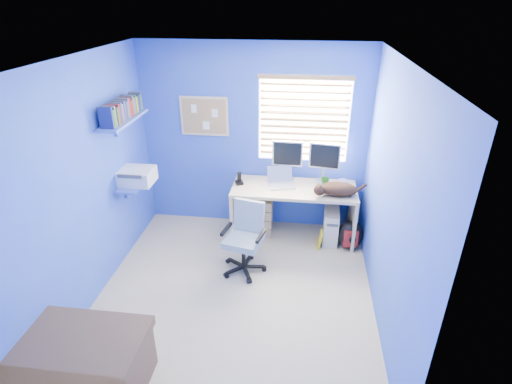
# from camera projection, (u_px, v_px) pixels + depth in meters

# --- Properties ---
(floor) EXTENTS (3.00, 3.20, 0.00)m
(floor) POSITION_uv_depth(u_px,v_px,m) (236.00, 293.00, 4.45)
(floor) COLOR tan
(floor) RESTS_ON ground
(ceiling) EXTENTS (3.00, 3.20, 0.00)m
(ceiling) POSITION_uv_depth(u_px,v_px,m) (229.00, 60.00, 3.33)
(ceiling) COLOR white
(ceiling) RESTS_ON wall_back
(wall_back) EXTENTS (3.00, 0.01, 2.50)m
(wall_back) POSITION_uv_depth(u_px,v_px,m) (254.00, 140.00, 5.31)
(wall_back) COLOR #3A63C3
(wall_back) RESTS_ON ground
(wall_front) EXTENTS (3.00, 0.01, 2.50)m
(wall_front) POSITION_uv_depth(u_px,v_px,m) (187.00, 309.00, 2.47)
(wall_front) COLOR #3A63C3
(wall_front) RESTS_ON ground
(wall_left) EXTENTS (0.01, 3.20, 2.50)m
(wall_left) POSITION_uv_depth(u_px,v_px,m) (87.00, 185.00, 4.06)
(wall_left) COLOR #3A63C3
(wall_left) RESTS_ON ground
(wall_right) EXTENTS (0.01, 3.20, 2.50)m
(wall_right) POSITION_uv_depth(u_px,v_px,m) (391.00, 202.00, 3.73)
(wall_right) COLOR #3A63C3
(wall_right) RESTS_ON ground
(desk) EXTENTS (1.61, 0.65, 0.74)m
(desk) POSITION_uv_depth(u_px,v_px,m) (293.00, 212.00, 5.34)
(desk) COLOR #CDB48F
(desk) RESTS_ON floor
(laptop) EXTENTS (0.39, 0.34, 0.22)m
(laptop) POSITION_uv_depth(u_px,v_px,m) (282.00, 178.00, 5.16)
(laptop) COLOR silver
(laptop) RESTS_ON desk
(monitor_left) EXTENTS (0.40, 0.14, 0.54)m
(monitor_left) POSITION_uv_depth(u_px,v_px,m) (287.00, 160.00, 5.30)
(monitor_left) COLOR silver
(monitor_left) RESTS_ON desk
(monitor_right) EXTENTS (0.41, 0.18, 0.54)m
(monitor_right) POSITION_uv_depth(u_px,v_px,m) (324.00, 163.00, 5.22)
(monitor_right) COLOR silver
(monitor_right) RESTS_ON desk
(phone) EXTENTS (0.13, 0.14, 0.17)m
(phone) POSITION_uv_depth(u_px,v_px,m) (239.00, 178.00, 5.23)
(phone) COLOR black
(phone) RESTS_ON desk
(mug) EXTENTS (0.10, 0.09, 0.10)m
(mug) POSITION_uv_depth(u_px,v_px,m) (325.00, 182.00, 5.22)
(mug) COLOR #1E6316
(mug) RESTS_ON desk
(cd_spindle) EXTENTS (0.13, 0.13, 0.07)m
(cd_spindle) POSITION_uv_depth(u_px,v_px,m) (343.00, 183.00, 5.22)
(cd_spindle) COLOR silver
(cd_spindle) RESTS_ON desk
(cat) EXTENTS (0.53, 0.39, 0.17)m
(cat) POSITION_uv_depth(u_px,v_px,m) (338.00, 189.00, 4.94)
(cat) COLOR black
(cat) RESTS_ON desk
(tower_pc) EXTENTS (0.21, 0.45, 0.45)m
(tower_pc) POSITION_uv_depth(u_px,v_px,m) (331.00, 225.00, 5.32)
(tower_pc) COLOR beige
(tower_pc) RESTS_ON floor
(drawer_boxes) EXTENTS (0.35, 0.28, 0.54)m
(drawer_boxes) POSITION_uv_depth(u_px,v_px,m) (259.00, 216.00, 5.46)
(drawer_boxes) COLOR tan
(drawer_boxes) RESTS_ON floor
(yellow_book) EXTENTS (0.03, 0.17, 0.24)m
(yellow_book) POSITION_uv_depth(u_px,v_px,m) (320.00, 239.00, 5.21)
(yellow_book) COLOR yellow
(yellow_book) RESTS_ON floor
(backpack) EXTENTS (0.36, 0.29, 0.39)m
(backpack) POSITION_uv_depth(u_px,v_px,m) (350.00, 235.00, 5.17)
(backpack) COLOR black
(backpack) RESTS_ON floor
(bed_corner) EXTENTS (1.11, 0.79, 0.54)m
(bed_corner) POSITION_uv_depth(u_px,v_px,m) (71.00, 371.00, 3.22)
(bed_corner) COLOR brown
(bed_corner) RESTS_ON floor
(office_chair) EXTENTS (0.59, 0.59, 0.85)m
(office_chair) POSITION_uv_depth(u_px,v_px,m) (245.00, 246.00, 4.72)
(office_chair) COLOR black
(office_chair) RESTS_ON floor
(window_blinds) EXTENTS (1.15, 0.05, 1.10)m
(window_blinds) POSITION_uv_depth(u_px,v_px,m) (304.00, 120.00, 5.08)
(window_blinds) COLOR white
(window_blinds) RESTS_ON ground
(corkboard) EXTENTS (0.64, 0.02, 0.52)m
(corkboard) POSITION_uv_depth(u_px,v_px,m) (204.00, 116.00, 5.23)
(corkboard) COLOR #CDB48F
(corkboard) RESTS_ON ground
(wall_shelves) EXTENTS (0.42, 0.90, 1.05)m
(wall_shelves) POSITION_uv_depth(u_px,v_px,m) (129.00, 144.00, 4.62)
(wall_shelves) COLOR #445DC0
(wall_shelves) RESTS_ON ground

